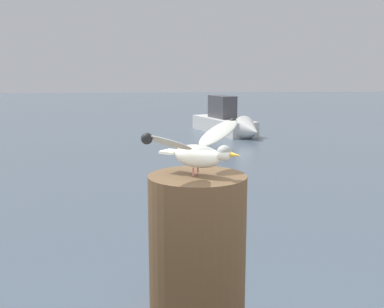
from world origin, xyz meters
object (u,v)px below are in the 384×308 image
(mooring_post, at_px, (197,268))
(seagull, at_px, (198,148))
(channel_buoy, at_px, (177,273))
(boat_white, at_px, (229,123))

(mooring_post, distance_m, seagull, 0.55)
(mooring_post, bearing_deg, channel_buoy, 88.10)
(mooring_post, xyz_separation_m, boat_white, (3.45, 18.85, -1.46))
(mooring_post, relative_size, channel_buoy, 0.64)
(channel_buoy, bearing_deg, boat_white, 77.95)
(mooring_post, bearing_deg, seagull, -39.22)
(seagull, bearing_deg, channel_buoy, 88.14)
(seagull, xyz_separation_m, boat_white, (3.44, 18.85, -2.00))
(channel_buoy, bearing_deg, mooring_post, -91.90)
(mooring_post, xyz_separation_m, seagull, (0.00, -0.00, 0.55))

